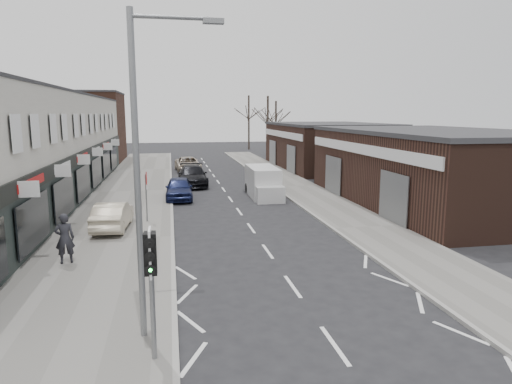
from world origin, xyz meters
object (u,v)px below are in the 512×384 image
street_lamp (144,160)px  parked_car_right_a (266,178)px  traffic_light (151,264)px  parked_car_right_b (260,174)px  pedestrian (65,238)px  parked_car_left_b (193,176)px  parked_car_left_a (179,188)px  parked_car_left_c (188,164)px  white_van (263,183)px  sedan_on_pavement (113,215)px  warning_sign (147,182)px

street_lamp → parked_car_right_a: size_ratio=1.88×
traffic_light → parked_car_right_b: size_ratio=0.82×
pedestrian → parked_car_right_b: size_ratio=0.51×
parked_car_left_b → parked_car_right_a: bearing=-15.0°
parked_car_left_a → parked_car_right_a: 8.10m
parked_car_left_a → pedestrian: bearing=-107.9°
parked_car_left_a → parked_car_right_b: (6.90, 6.84, -0.10)m
pedestrian → parked_car_left_b: 19.64m
parked_car_left_a → parked_car_left_c: (1.20, 15.17, -0.04)m
street_lamp → parked_car_left_c: bearing=86.2°
street_lamp → pedestrian: size_ratio=4.16×
traffic_light → parked_car_left_b: bearing=85.2°
parked_car_left_b → traffic_light: bearing=-94.5°
parked_car_left_b → white_van: bearing=-51.4°
white_van → parked_car_left_c: (-4.57, 15.15, -0.26)m
sedan_on_pavement → parked_car_right_b: 18.00m
pedestrian → parked_car_right_a: pedestrian is taller
warning_sign → parked_car_left_c: size_ratio=0.53×
parked_car_right_a → parked_car_right_b: bearing=-87.9°
street_lamp → white_van: bearing=70.4°
traffic_light → parked_car_left_c: bearing=86.5°
traffic_light → parked_car_left_b: (2.20, 26.41, -1.61)m
pedestrian → parked_car_right_b: pedestrian is taller
parked_car_right_a → street_lamp: bearing=73.3°
traffic_light → sedan_on_pavement: bearing=100.6°
parked_car_left_a → white_van: bearing=1.4°
parked_car_left_c → white_van: bearing=-76.6°
traffic_light → parked_car_left_a: bearing=87.2°
sedan_on_pavement → traffic_light: bearing=104.4°
white_van → parked_car_right_a: 4.38m
warning_sign → white_van: bearing=41.3°
warning_sign → sedan_on_pavement: 2.52m
parked_car_right_b → traffic_light: bearing=68.2°
street_lamp → parked_car_left_a: size_ratio=1.83×
traffic_light → warning_sign: (-0.76, 14.02, -0.21)m
parked_car_left_a → parked_car_right_b: parked_car_left_a is taller
street_lamp → warning_sign: 13.04m
warning_sign → parked_car_left_c: bearing=82.3°
parked_car_left_a → parked_car_left_c: bearing=86.7°
sedan_on_pavement → parked_car_right_b: bearing=-120.9°
parked_car_right_a → white_van: bearing=77.1°
warning_sign → parked_car_left_b: warning_sign is taller
white_van → parked_car_left_b: bearing=129.5°
pedestrian → parked_car_left_c: bearing=-115.0°
white_van → parked_car_right_a: (1.13, 4.23, -0.27)m
parked_car_left_b → parked_car_left_c: parked_car_left_b is taller
traffic_light → parked_car_left_c: (2.20, 35.79, -1.71)m
street_lamp → parked_car_right_a: bearing=71.3°
street_lamp → white_van: (6.90, 19.42, -3.65)m
traffic_light → parked_car_right_a: (7.90, 24.87, -1.71)m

